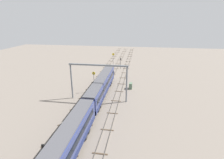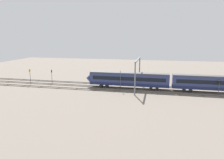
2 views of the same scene
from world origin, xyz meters
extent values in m
plane|color=slate|center=(0.00, 0.00, 0.00)|extent=(160.71, 160.71, 0.00)
cube|color=#59544C|center=(0.00, -4.92, 0.08)|extent=(144.71, 0.07, 0.16)
cube|color=#59544C|center=(0.00, -3.48, 0.08)|extent=(144.71, 0.07, 0.16)
cube|color=#473828|center=(-33.16, -4.20, 0.04)|extent=(0.24, 2.40, 0.08)
cube|color=#473828|center=(-27.13, -4.20, 0.04)|extent=(0.24, 2.40, 0.08)
cube|color=#473828|center=(-21.10, -4.20, 0.04)|extent=(0.24, 2.40, 0.08)
cube|color=#473828|center=(-15.07, -4.20, 0.04)|extent=(0.24, 2.40, 0.08)
cube|color=#473828|center=(-9.04, -4.20, 0.04)|extent=(0.24, 2.40, 0.08)
cube|color=#473828|center=(-3.01, -4.20, 0.04)|extent=(0.24, 2.40, 0.08)
cube|color=#473828|center=(3.01, -4.20, 0.04)|extent=(0.24, 2.40, 0.08)
cube|color=#473828|center=(9.04, -4.20, 0.04)|extent=(0.24, 2.40, 0.08)
cube|color=#473828|center=(15.07, -4.20, 0.04)|extent=(0.24, 2.40, 0.08)
cube|color=#473828|center=(21.10, -4.20, 0.04)|extent=(0.24, 2.40, 0.08)
cube|color=#473828|center=(27.13, -4.20, 0.04)|extent=(0.24, 2.40, 0.08)
cube|color=#473828|center=(33.16, -4.20, 0.04)|extent=(0.24, 2.40, 0.08)
cube|color=#473828|center=(39.19, -4.20, 0.04)|extent=(0.24, 2.40, 0.08)
cube|color=#59544C|center=(0.00, -0.72, 0.08)|extent=(144.71, 0.07, 0.16)
cube|color=#59544C|center=(0.00, 0.72, 0.08)|extent=(144.71, 0.07, 0.16)
cube|color=#473828|center=(-28.14, 0.00, 0.04)|extent=(0.24, 2.40, 0.08)
cube|color=#473828|center=(-20.10, 0.00, 0.04)|extent=(0.24, 2.40, 0.08)
cube|color=#473828|center=(-12.06, 0.00, 0.04)|extent=(0.24, 2.40, 0.08)
cube|color=#473828|center=(-4.02, 0.00, 0.04)|extent=(0.24, 2.40, 0.08)
cube|color=#473828|center=(4.02, 0.00, 0.04)|extent=(0.24, 2.40, 0.08)
cube|color=#473828|center=(12.06, 0.00, 0.04)|extent=(0.24, 2.40, 0.08)
cube|color=#473828|center=(20.10, 0.00, 0.04)|extent=(0.24, 2.40, 0.08)
cube|color=#473828|center=(28.14, 0.00, 0.04)|extent=(0.24, 2.40, 0.08)
cube|color=#473828|center=(36.18, 0.00, 0.04)|extent=(0.24, 2.40, 0.08)
cube|color=#59544C|center=(0.00, 3.48, 0.08)|extent=(144.71, 0.07, 0.16)
cube|color=#59544C|center=(0.00, 4.92, 0.08)|extent=(144.71, 0.07, 0.16)
cube|color=#473828|center=(-27.13, 4.20, 0.04)|extent=(0.24, 2.40, 0.08)
cube|color=#473828|center=(-21.10, 4.20, 0.04)|extent=(0.24, 2.40, 0.08)
cube|color=#473828|center=(-15.07, 4.20, 0.04)|extent=(0.24, 2.40, 0.08)
cube|color=#473828|center=(-9.04, 4.20, 0.04)|extent=(0.24, 2.40, 0.08)
cube|color=#473828|center=(-3.01, 4.20, 0.04)|extent=(0.24, 2.40, 0.08)
cube|color=#473828|center=(3.01, 4.20, 0.04)|extent=(0.24, 2.40, 0.08)
cube|color=#473828|center=(9.04, 4.20, 0.04)|extent=(0.24, 2.40, 0.08)
cube|color=#473828|center=(15.07, 4.20, 0.04)|extent=(0.24, 2.40, 0.08)
cube|color=#473828|center=(21.10, 4.20, 0.04)|extent=(0.24, 2.40, 0.08)
cube|color=#473828|center=(27.13, 4.20, 0.04)|extent=(0.24, 2.40, 0.08)
cube|color=#473828|center=(33.16, 4.20, 0.04)|extent=(0.24, 2.40, 0.08)
cube|color=navy|center=(-6.35, 0.00, 2.86)|extent=(24.00, 2.90, 3.60)
cube|color=navy|center=(-6.35, 0.00, 1.51)|extent=(24.00, 2.94, 0.90)
cube|color=#4C4C51|center=(-6.35, 0.00, 4.81)|extent=(24.00, 2.50, 0.30)
cube|color=black|center=(-6.35, -1.46, 3.29)|extent=(22.00, 0.04, 1.10)
cube|color=black|center=(-6.35, 1.46, 3.29)|extent=(22.00, 0.04, 1.10)
cylinder|color=black|center=(-14.93, 0.00, 0.61)|extent=(0.90, 2.70, 0.90)
cylinder|color=black|center=(-13.13, 0.00, 0.61)|extent=(0.90, 2.70, 0.90)
cylinder|color=black|center=(0.43, 0.00, 0.61)|extent=(0.90, 2.70, 0.90)
cylinder|color=black|center=(2.23, 0.00, 0.61)|extent=(0.90, 2.70, 0.90)
cube|color=navy|center=(-31.15, 0.00, 2.86)|extent=(24.00, 2.90, 3.60)
cube|color=navy|center=(-31.15, 0.00, 1.51)|extent=(24.00, 2.94, 0.90)
cube|color=#4C4C51|center=(-31.15, 0.00, 4.81)|extent=(24.00, 2.50, 0.30)
cube|color=black|center=(-31.15, -1.46, 3.29)|extent=(22.00, 0.04, 1.10)
cube|color=black|center=(-31.15, 1.46, 3.29)|extent=(22.00, 0.04, 1.10)
cylinder|color=black|center=(-24.37, 0.00, 0.61)|extent=(0.90, 2.70, 0.90)
cylinder|color=black|center=(-22.57, 0.00, 0.61)|extent=(0.90, 2.70, 0.90)
cone|color=navy|center=(6.45, 0.00, 2.68)|extent=(1.60, 3.24, 3.24)
cylinder|color=slate|center=(-9.01, -6.69, 4.39)|extent=(0.36, 0.36, 8.79)
cylinder|color=slate|center=(-9.01, 7.00, 4.39)|extent=(0.36, 0.36, 8.79)
cube|color=slate|center=(-9.01, 0.16, 8.96)|extent=(0.40, 14.29, 0.35)
cylinder|color=#4C4C51|center=(-4.27, 2.57, 2.88)|extent=(0.12, 0.12, 5.77)
cylinder|color=yellow|center=(-4.23, 2.57, 5.38)|extent=(0.05, 0.85, 0.85)
cube|color=black|center=(-4.20, 2.57, 5.38)|extent=(0.02, 0.38, 0.12)
cylinder|color=#4C4C51|center=(26.12, 1.87, 2.59)|extent=(0.12, 0.12, 5.18)
cylinder|color=yellow|center=(26.16, 1.87, 4.74)|extent=(0.05, 0.97, 0.97)
cube|color=black|center=(26.19, 1.87, 4.74)|extent=(0.02, 0.44, 0.12)
cylinder|color=#4C4C51|center=(-31.26, 2.14, 1.69)|extent=(0.14, 0.14, 3.37)
cube|color=black|center=(-31.26, 2.14, 3.82)|extent=(0.20, 0.32, 0.90)
sphere|color=yellow|center=(-31.15, 2.14, 4.02)|extent=(0.20, 0.20, 0.20)
sphere|color=#262626|center=(-31.15, 2.14, 3.63)|extent=(0.20, 0.20, 0.20)
cylinder|color=#4C4C51|center=(20.45, -2.02, 1.83)|extent=(0.14, 0.14, 3.67)
cube|color=black|center=(20.45, -2.02, 4.12)|extent=(0.20, 0.32, 0.90)
sphere|color=green|center=(20.56, -2.02, 4.31)|extent=(0.20, 0.20, 0.20)
sphere|color=#262626|center=(20.56, -2.02, 3.92)|extent=(0.20, 0.20, 0.20)
cube|color=#597259|center=(-0.30, -7.25, 0.85)|extent=(1.44, 0.87, 1.69)
cube|color=#333333|center=(0.43, -7.25, 1.10)|extent=(0.02, 0.61, 0.24)
camera|label=1|loc=(-47.72, -9.32, 19.22)|focal=28.05mm
camera|label=2|loc=(-14.73, 61.45, 15.66)|focal=33.20mm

